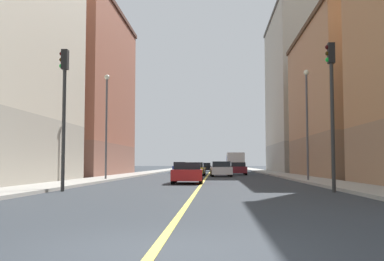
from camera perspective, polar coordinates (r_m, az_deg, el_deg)
name	(u,v)px	position (r m, az deg, el deg)	size (l,w,h in m)	color
ground_plane	(154,251)	(6.82, -4.65, -14.57)	(400.00, 400.00, 0.00)	#2C3137
sidewalk_left	(273,173)	(56.06, 9.94, -5.17)	(2.58, 168.00, 0.15)	#9E9B93
sidewalk_right	(146,173)	(56.30, -5.71, -5.21)	(2.58, 168.00, 0.15)	#9E9B93
lane_center_stripe	(209,174)	(55.67, 2.10, -5.31)	(0.16, 154.00, 0.01)	#E5D14C
building_left_mid	(371,101)	(44.89, 21.17, 3.37)	(12.23, 18.89, 13.62)	#8F6B4F
building_left_far	(316,93)	(67.72, 14.94, 4.51)	(12.23, 20.90, 22.29)	#9D9688
building_right_midblock	(61,92)	(49.11, -15.81, 4.53)	(12.23, 18.91, 16.84)	brown
traffic_light_left_near	(332,96)	(21.14, 16.78, 4.10)	(0.40, 0.32, 6.51)	#2D2D2D
traffic_light_right_near	(64,100)	(21.63, -15.47, 3.68)	(0.40, 0.32, 6.37)	#2D2D2D
street_lamp_left_near	(307,113)	(31.83, 13.94, 2.10)	(0.36, 0.36, 7.34)	#4C4C51
street_lamp_right_near	(106,116)	(33.61, -10.47, 1.81)	(0.36, 0.36, 7.43)	#4C4C51
car_red	(188,173)	(28.72, -0.56, -5.23)	(1.97, 4.20, 1.30)	red
car_black	(205,167)	(69.18, 1.65, -4.53)	(1.85, 4.19, 1.31)	black
car_yellow	(195,169)	(46.31, 0.34, -4.78)	(2.09, 4.22, 1.33)	gold
car_white	(221,169)	(43.63, 3.57, -4.77)	(2.08, 4.46, 1.41)	white
car_maroon	(238,169)	(49.74, 5.67, -4.70)	(1.78, 4.02, 1.34)	maroon
car_blue	(180,168)	(60.47, -1.52, -4.58)	(1.91, 4.54, 1.40)	#23389E
box_truck	(235,161)	(69.10, 5.32, -3.80)	(2.55, 6.90, 2.76)	navy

